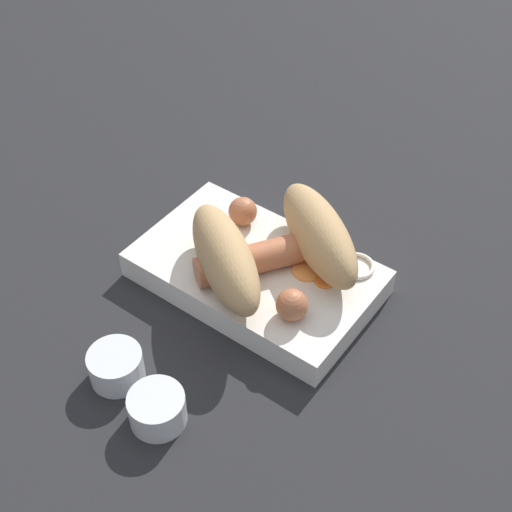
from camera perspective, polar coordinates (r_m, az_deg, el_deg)
name	(u,v)px	position (r m, az deg, el deg)	size (l,w,h in m)	color
ground_plane	(256,283)	(0.76, 0.00, -2.21)	(3.00, 3.00, 0.00)	#232326
food_tray	(256,273)	(0.75, 0.00, -1.39)	(0.25, 0.15, 0.03)	silver
bread_roll	(273,246)	(0.71, 1.36, 0.83)	(0.21, 0.21, 0.06)	tan
sausage	(266,255)	(0.72, 0.78, 0.08)	(0.15, 0.14, 0.03)	#B26642
pickled_veggies	(337,268)	(0.74, 6.54, -0.97)	(0.08, 0.08, 0.00)	orange
condiment_cup_near	(116,367)	(0.69, -11.11, -8.75)	(0.05, 0.05, 0.03)	silver
condiment_cup_far	(157,410)	(0.65, -7.89, -12.11)	(0.05, 0.05, 0.03)	silver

